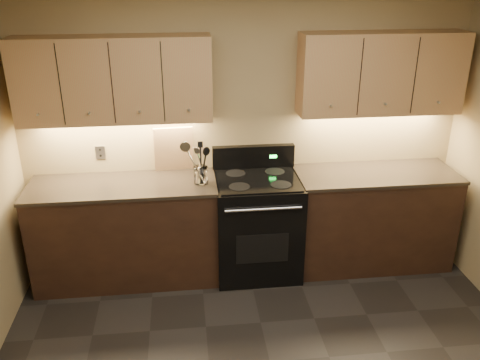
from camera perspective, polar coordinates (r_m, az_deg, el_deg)
The scene contains 14 objects.
wall_back at distance 4.64m, azimuth 0.49°, elevation 5.85°, with size 4.00×0.04×2.60m, color tan.
counter_left at distance 4.69m, azimuth -12.61°, elevation -5.65°, with size 1.62×0.62×0.93m.
counter_right at distance 4.97m, azimuth 14.57°, elevation -4.13°, with size 1.46×0.62×0.93m.
stove at distance 4.68m, azimuth 1.91°, elevation -4.94°, with size 0.76×0.68×1.14m.
upper_cab_left at distance 4.37m, azimuth -13.98°, elevation 10.86°, with size 1.60×0.30×0.70m, color #A18750.
upper_cab_right at distance 4.67m, azimuth 15.58°, elevation 11.46°, with size 1.44×0.30×0.70m, color #A18750.
outlet_plate at distance 4.72m, azimuth -15.41°, elevation 2.99°, with size 0.09×0.01×0.12m, color #B2B5BA.
utensil_crock at distance 4.38m, azimuth -4.42°, elevation 0.51°, with size 0.13×0.13×0.15m.
cutting_board at distance 4.60m, azimuth -7.47°, elevation 3.47°, with size 0.34×0.02×0.44m, color tan.
wooden_spoon at distance 4.32m, azimuth -4.90°, elevation 1.59°, with size 0.06×0.06×0.30m, color tan, non-canonical shape.
black_spoon at distance 4.36m, azimuth -4.45°, elevation 2.07°, with size 0.06×0.06×0.34m, color black, non-canonical shape.
black_turner at distance 4.32m, azimuth -4.44°, elevation 2.00°, with size 0.08×0.08×0.36m, color black, non-canonical shape.
steel_spatula at distance 4.34m, azimuth -3.99°, elevation 1.92°, with size 0.08×0.08×0.33m, color silver, non-canonical shape.
steel_skimmer at distance 4.32m, azimuth -4.18°, elevation 2.11°, with size 0.09×0.09×0.37m, color silver, non-canonical shape.
Camera 1 is at (-0.55, -2.39, 2.69)m, focal length 38.00 mm.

